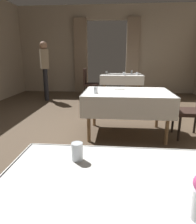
{
  "coord_description": "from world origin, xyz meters",
  "views": [
    {
      "loc": [
        0.37,
        -3.38,
        1.32
      ],
      "look_at": [
        0.01,
        0.6,
        0.21
      ],
      "focal_mm": 32.51,
      "sensor_mm": 36.0,
      "label": 1
    }
  ],
  "objects_px": {
    "plate_mid_b": "(119,89)",
    "glass_far_c": "(137,74)",
    "chair_far_left": "(89,82)",
    "glass_far_a": "(132,72)",
    "dining_table_near": "(143,218)",
    "dining_table_mid": "(127,97)",
    "dining_table_far": "(122,78)",
    "glass_near_b": "(77,152)",
    "person_waiter_by_doorway": "(45,66)",
    "chair_mid_right": "(195,107)",
    "glass_far_d": "(106,72)",
    "glass_far_b": "(124,74)",
    "glass_mid_a": "(96,90)"
  },
  "relations": [
    {
      "from": "dining_table_near",
      "to": "glass_far_a",
      "type": "bearing_deg",
      "value": 86.57
    },
    {
      "from": "glass_far_d",
      "to": "person_waiter_by_doorway",
      "type": "height_order",
      "value": "person_waiter_by_doorway"
    },
    {
      "from": "glass_near_b",
      "to": "person_waiter_by_doorway",
      "type": "xyz_separation_m",
      "value": [
        -1.92,
        4.97,
        0.22
      ]
    },
    {
      "from": "person_waiter_by_doorway",
      "to": "glass_far_d",
      "type": "bearing_deg",
      "value": 21.09
    },
    {
      "from": "chair_far_left",
      "to": "glass_far_a",
      "type": "relative_size",
      "value": 8.09
    },
    {
      "from": "dining_table_near",
      "to": "glass_far_a",
      "type": "height_order",
      "value": "glass_far_a"
    },
    {
      "from": "glass_mid_a",
      "to": "glass_far_c",
      "type": "distance_m",
      "value": 3.39
    },
    {
      "from": "chair_mid_right",
      "to": "glass_far_a",
      "type": "bearing_deg",
      "value": 102.83
    },
    {
      "from": "dining_table_near",
      "to": "dining_table_mid",
      "type": "relative_size",
      "value": 0.97
    },
    {
      "from": "glass_mid_a",
      "to": "plate_mid_b",
      "type": "relative_size",
      "value": 0.49
    },
    {
      "from": "glass_far_a",
      "to": "glass_far_c",
      "type": "distance_m",
      "value": 0.44
    },
    {
      "from": "glass_far_c",
      "to": "glass_far_d",
      "type": "xyz_separation_m",
      "value": [
        -0.95,
        0.3,
        0.0
      ]
    },
    {
      "from": "chair_far_left",
      "to": "glass_mid_a",
      "type": "bearing_deg",
      "value": -80.29
    },
    {
      "from": "chair_mid_right",
      "to": "glass_near_b",
      "type": "relative_size",
      "value": 8.97
    },
    {
      "from": "glass_far_c",
      "to": "glass_mid_a",
      "type": "bearing_deg",
      "value": -106.17
    },
    {
      "from": "glass_near_b",
      "to": "glass_far_c",
      "type": "height_order",
      "value": "glass_near_b"
    },
    {
      "from": "dining_table_mid",
      "to": "glass_mid_a",
      "type": "bearing_deg",
      "value": -155.91
    },
    {
      "from": "chair_far_left",
      "to": "glass_far_a",
      "type": "height_order",
      "value": "chair_far_left"
    },
    {
      "from": "glass_far_b",
      "to": "plate_mid_b",
      "type": "bearing_deg",
      "value": -93.7
    },
    {
      "from": "dining_table_near",
      "to": "plate_mid_b",
      "type": "height_order",
      "value": "plate_mid_b"
    },
    {
      "from": "dining_table_near",
      "to": "glass_far_a",
      "type": "relative_size",
      "value": 12.05
    },
    {
      "from": "chair_mid_right",
      "to": "glass_near_b",
      "type": "bearing_deg",
      "value": -123.15
    },
    {
      "from": "dining_table_mid",
      "to": "chair_mid_right",
      "type": "distance_m",
      "value": 1.11
    },
    {
      "from": "dining_table_mid",
      "to": "plate_mid_b",
      "type": "relative_size",
      "value": 7.08
    },
    {
      "from": "glass_near_b",
      "to": "glass_far_a",
      "type": "xyz_separation_m",
      "value": [
        0.7,
        5.78,
        0.01
      ]
    },
    {
      "from": "dining_table_far",
      "to": "chair_mid_right",
      "type": "bearing_deg",
      "value": -70.65
    },
    {
      "from": "chair_far_left",
      "to": "dining_table_near",
      "type": "bearing_deg",
      "value": -80.01
    },
    {
      "from": "chair_far_left",
      "to": "glass_far_d",
      "type": "bearing_deg",
      "value": 24.91
    },
    {
      "from": "chair_mid_right",
      "to": "glass_far_c",
      "type": "xyz_separation_m",
      "value": [
        -0.66,
        3.08,
        0.28
      ]
    },
    {
      "from": "chair_mid_right",
      "to": "chair_far_left",
      "type": "bearing_deg",
      "value": 124.77
    },
    {
      "from": "glass_far_d",
      "to": "person_waiter_by_doorway",
      "type": "relative_size",
      "value": 0.06
    },
    {
      "from": "dining_table_mid",
      "to": "dining_table_near",
      "type": "bearing_deg",
      "value": -91.29
    },
    {
      "from": "dining_table_near",
      "to": "glass_far_c",
      "type": "distance_m",
      "value": 5.7
    },
    {
      "from": "person_waiter_by_doorway",
      "to": "glass_far_b",
      "type": "bearing_deg",
      "value": 6.95
    },
    {
      "from": "glass_mid_a",
      "to": "plate_mid_b",
      "type": "height_order",
      "value": "glass_mid_a"
    },
    {
      "from": "glass_far_a",
      "to": "glass_far_b",
      "type": "distance_m",
      "value": 0.58
    },
    {
      "from": "plate_mid_b",
      "to": "glass_far_d",
      "type": "xyz_separation_m",
      "value": [
        -0.38,
        3.11,
        0.04
      ]
    },
    {
      "from": "plate_mid_b",
      "to": "glass_far_c",
      "type": "xyz_separation_m",
      "value": [
        0.57,
        2.81,
        0.04
      ]
    },
    {
      "from": "dining_table_mid",
      "to": "glass_far_b",
      "type": "relative_size",
      "value": 14.64
    },
    {
      "from": "chair_mid_right",
      "to": "glass_far_c",
      "type": "height_order",
      "value": "chair_mid_right"
    },
    {
      "from": "glass_far_b",
      "to": "glass_far_c",
      "type": "distance_m",
      "value": 0.41
    },
    {
      "from": "glass_near_b",
      "to": "glass_far_a",
      "type": "height_order",
      "value": "glass_far_a"
    },
    {
      "from": "glass_far_a",
      "to": "glass_far_c",
      "type": "height_order",
      "value": "glass_far_a"
    },
    {
      "from": "glass_mid_a",
      "to": "person_waiter_by_doorway",
      "type": "distance_m",
      "value": 3.39
    },
    {
      "from": "dining_table_far",
      "to": "glass_far_a",
      "type": "relative_size",
      "value": 11.45
    },
    {
      "from": "dining_table_mid",
      "to": "glass_mid_a",
      "type": "relative_size",
      "value": 14.34
    },
    {
      "from": "glass_far_a",
      "to": "glass_far_d",
      "type": "bearing_deg",
      "value": -172.19
    },
    {
      "from": "glass_near_b",
      "to": "glass_far_b",
      "type": "bearing_deg",
      "value": 85.24
    },
    {
      "from": "dining_table_mid",
      "to": "glass_near_b",
      "type": "relative_size",
      "value": 13.79
    },
    {
      "from": "glass_mid_a",
      "to": "glass_far_c",
      "type": "bearing_deg",
      "value": 73.83
    }
  ]
}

